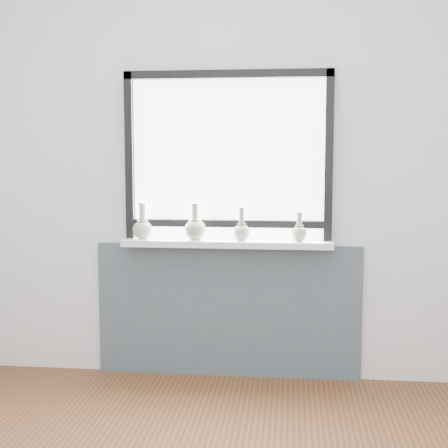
# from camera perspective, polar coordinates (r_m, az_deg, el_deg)

# --- Properties ---
(back_wall) EXTENTS (3.60, 0.02, 2.60)m
(back_wall) POSITION_cam_1_polar(r_m,az_deg,el_deg) (3.96, 0.41, 4.44)
(back_wall) COLOR silver
(back_wall) RESTS_ON ground
(apron_panel) EXTENTS (1.70, 0.03, 0.86)m
(apron_panel) POSITION_cam_1_polar(r_m,az_deg,el_deg) (4.06, 0.35, -7.94)
(apron_panel) COLOR #43535B
(apron_panel) RESTS_ON ground
(windowsill) EXTENTS (1.32, 0.18, 0.04)m
(windowsill) POSITION_cam_1_polar(r_m,az_deg,el_deg) (3.90, 0.25, -1.78)
(windowsill) COLOR white
(windowsill) RESTS_ON apron_panel
(window) EXTENTS (1.30, 0.06, 1.05)m
(window) POSITION_cam_1_polar(r_m,az_deg,el_deg) (3.93, 0.35, 6.48)
(window) COLOR black
(window) RESTS_ON windowsill
(vase_a) EXTENTS (0.13, 0.13, 0.23)m
(vase_a) POSITION_cam_1_polar(r_m,az_deg,el_deg) (3.98, -7.44, -0.33)
(vase_a) COLOR #9BAC85
(vase_a) RESTS_ON windowsill
(vase_b) EXTENTS (0.14, 0.14, 0.23)m
(vase_b) POSITION_cam_1_polar(r_m,az_deg,el_deg) (3.91, -2.65, -0.36)
(vase_b) COLOR #9BAC85
(vase_b) RESTS_ON windowsill
(vase_c) EXTENTS (0.11, 0.11, 0.21)m
(vase_c) POSITION_cam_1_polar(r_m,az_deg,el_deg) (3.88, 1.63, -0.58)
(vase_c) COLOR #9BAC85
(vase_c) RESTS_ON windowsill
(vase_d) EXTENTS (0.10, 0.10, 0.18)m
(vase_d) POSITION_cam_1_polar(r_m,az_deg,el_deg) (3.88, 6.88, -0.69)
(vase_d) COLOR #9BAC85
(vase_d) RESTS_ON windowsill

